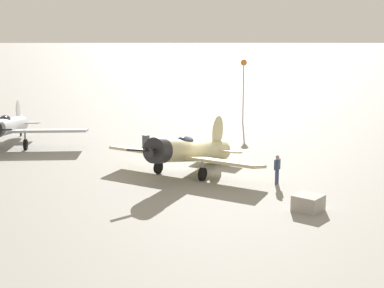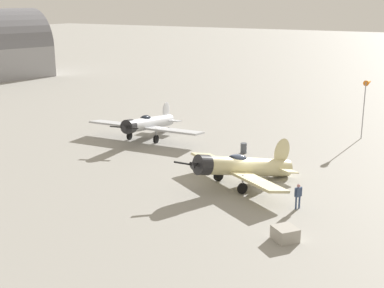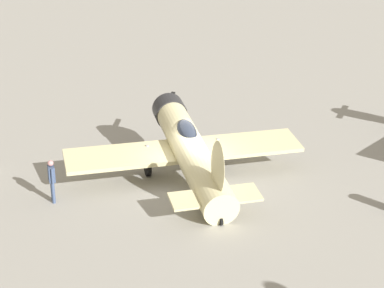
{
  "view_description": "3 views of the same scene",
  "coord_description": "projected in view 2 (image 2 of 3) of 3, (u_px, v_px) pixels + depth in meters",
  "views": [
    {
      "loc": [
        0.19,
        -36.46,
        9.51
      ],
      "look_at": [
        -0.0,
        0.0,
        1.8
      ],
      "focal_mm": 55.77,
      "sensor_mm": 36.0,
      "label": 1
    },
    {
      "loc": [
        14.89,
        -34.51,
        13.49
      ],
      "look_at": [
        -6.26,
        2.77,
        1.6
      ],
      "focal_mm": 48.99,
      "sensor_mm": 36.0,
      "label": 2
    },
    {
      "loc": [
        16.85,
        16.06,
        10.09
      ],
      "look_at": [
        -0.0,
        0.0,
        1.8
      ],
      "focal_mm": 56.45,
      "sensor_mm": 36.0,
      "label": 3
    }
  ],
  "objects": [
    {
      "name": "airplane_mid_apron",
      "position": [
        147.0,
        124.0,
        51.83
      ],
      "size": [
        12.11,
        9.41,
        3.15
      ],
      "rotation": [
        0.0,
        0.0,
        4.78
      ],
      "color": "#B7BABF",
      "rests_on": "ground_plane"
    },
    {
      "name": "windsock_mast",
      "position": [
        368.0,
        84.0,
        51.8
      ],
      "size": [
        0.69,
        2.0,
        5.84
      ],
      "color": "gray",
      "rests_on": "ground_plane"
    },
    {
      "name": "ground_plane",
      "position": [
        246.0,
        184.0,
        39.61
      ],
      "size": [
        400.0,
        400.0,
        0.0
      ],
      "primitive_type": "plane",
      "color": "gray"
    },
    {
      "name": "fuel_drum",
      "position": [
        244.0,
        148.0,
        47.36
      ],
      "size": [
        0.6,
        0.6,
        0.94
      ],
      "color": "#474C56",
      "rests_on": "ground_plane"
    },
    {
      "name": "ground_crew_mechanic",
      "position": [
        298.0,
        194.0,
        34.63
      ],
      "size": [
        0.42,
        0.61,
        1.73
      ],
      "rotation": [
        0.0,
        0.0,
        5.82
      ],
      "color": "#384766",
      "rests_on": "ground_plane"
    },
    {
      "name": "airplane_foreground",
      "position": [
        241.0,
        167.0,
        39.0
      ],
      "size": [
        9.75,
        8.78,
        3.28
      ],
      "rotation": [
        0.0,
        0.0,
        4.18
      ],
      "color": "beige",
      "rests_on": "ground_plane"
    },
    {
      "name": "equipment_crate",
      "position": [
        285.0,
        234.0,
        30.22
      ],
      "size": [
        1.81,
        1.8,
        0.82
      ],
      "rotation": [
        0.0,
        0.0,
        0.91
      ],
      "color": "#9E998E",
      "rests_on": "ground_plane"
    }
  ]
}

